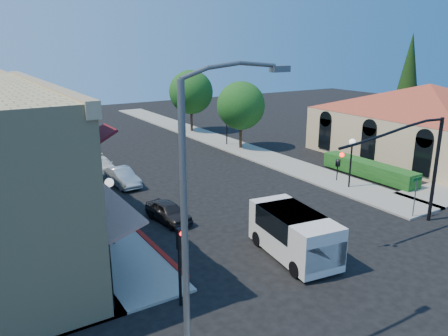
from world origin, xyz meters
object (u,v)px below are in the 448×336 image
street_name_sign (416,191)px  parked_car_a (168,212)px  street_tree_b (191,92)px  cobra_streetlight (195,214)px  lamppost_left_far (50,142)px  parked_car_d (67,151)px  lamppost_right_far (227,118)px  street_tree_a (241,106)px  parked_car_b (122,177)px  white_van (295,232)px  signal_mast_arm (414,157)px  lamppost_left_near (110,195)px  lamppost_right_near (352,151)px  parked_car_c (102,165)px  secondary_signal (180,252)px  conifer_far (408,77)px

street_name_sign → parked_car_a: bearing=149.7°
street_tree_b → cobra_streetlight: cobra_streetlight is taller
lamppost_left_far → street_name_sign: bearing=-51.1°
parked_car_d → lamppost_right_far: bearing=-9.3°
street_tree_a → lamppost_right_far: street_tree_a is taller
parked_car_a → parked_car_b: bearing=82.4°
lamppost_left_far → parked_car_b: bearing=-52.8°
street_name_sign → white_van: bearing=179.7°
signal_mast_arm → lamppost_left_near: signal_mast_arm is taller
signal_mast_arm → white_van: (-7.44, 0.76, -2.80)m
lamppost_left_near → lamppost_right_near: bearing=0.0°
signal_mast_arm → lamppost_right_far: size_ratio=2.24×
cobra_streetlight → parked_car_c: size_ratio=2.43×
signal_mast_arm → secondary_signal: 13.97m
cobra_streetlight → lamppost_right_far: cobra_streetlight is taller
street_name_sign → parked_car_c: street_name_sign is taller
lamppost_right_far → parked_car_b: size_ratio=0.92×
conifer_far → cobra_streetlight: conifer_far is taller
secondary_signal → parked_car_c: (3.05, 20.00, -1.76)m
secondary_signal → lamppost_left_near: 6.63m
lamppost_right_near → white_van: 11.70m
conifer_far → street_tree_a: size_ratio=1.70×
street_tree_a → conifer_far: bearing=-11.8°
street_tree_a → lamppost_left_far: (-17.30, 0.00, -1.46)m
street_tree_b → lamppost_left_far: size_ratio=1.97×
conifer_far → parked_car_c: bearing=174.1°
parked_car_a → parked_car_b: 7.72m
lamppost_left_far → white_van: (6.92, -19.75, -1.45)m
street_tree_b → parked_car_c: (-13.75, -10.59, -3.99)m
conifer_far → cobra_streetlight: (-37.15, -20.00, -1.09)m
conifer_far → parked_car_b: bearing=-178.5°
street_tree_b → parked_car_d: 16.15m
lamppost_left_far → parked_car_d: (2.30, 5.48, -2.12)m
signal_mast_arm → street_name_sign: bearing=23.2°
street_tree_b → secondary_signal: bearing=-118.8°
street_name_sign → parked_car_a: size_ratio=0.73×
conifer_far → lamppost_right_near: size_ratio=3.08×
signal_mast_arm → parked_car_d: (-12.06, 25.98, -3.47)m
cobra_streetlight → signal_mast_arm: bearing=13.1°
white_van → parked_car_d: size_ratio=1.18×
parked_car_d → parked_car_a: bearing=-81.6°
lamppost_right_near → parked_car_c: (-13.45, 13.41, -2.18)m
signal_mast_arm → lamppost_left_far: signal_mast_arm is taller
lamppost_left_near → lamppost_left_far: 14.00m
lamppost_left_far → lamppost_right_near: bearing=-39.5°
signal_mast_arm → lamppost_left_far: bearing=125.0°
signal_mast_arm → parked_car_b: bearing=124.3°
street_name_sign → white_van: (-9.08, 0.05, -0.41)m
conifer_far → signal_mast_arm: conifer_far is taller
white_van → parked_car_d: bearing=100.4°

